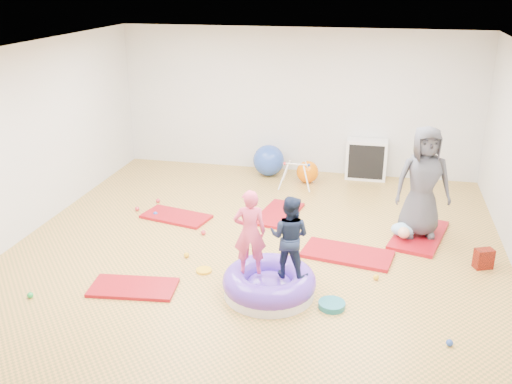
# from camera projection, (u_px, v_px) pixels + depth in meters

# --- Properties ---
(room) EXTENTS (7.01, 8.01, 2.81)m
(room) POSITION_uv_depth(u_px,v_px,m) (251.00, 164.00, 7.41)
(room) COLOR gold
(room) RESTS_ON ground
(gym_mat_front_left) EXTENTS (1.12, 0.66, 0.04)m
(gym_mat_front_left) POSITION_uv_depth(u_px,v_px,m) (133.00, 288.00, 7.17)
(gym_mat_front_left) COLOR #A20C10
(gym_mat_front_left) RESTS_ON ground
(gym_mat_mid_left) EXTENTS (1.18, 0.77, 0.05)m
(gym_mat_mid_left) POSITION_uv_depth(u_px,v_px,m) (176.00, 217.00, 9.27)
(gym_mat_mid_left) COLOR #A20C10
(gym_mat_mid_left) RESTS_ON ground
(gym_mat_center_back) EXTENTS (0.74, 1.18, 0.05)m
(gym_mat_center_back) POSITION_uv_depth(u_px,v_px,m) (278.00, 214.00, 9.38)
(gym_mat_center_back) COLOR #A20C10
(gym_mat_center_back) RESTS_ON ground
(gym_mat_right) EXTENTS (1.32, 0.82, 0.05)m
(gym_mat_right) POSITION_uv_depth(u_px,v_px,m) (347.00, 254.00, 8.02)
(gym_mat_right) COLOR #A20C10
(gym_mat_right) RESTS_ON ground
(gym_mat_rear_right) EXTENTS (0.97, 1.45, 0.06)m
(gym_mat_rear_right) POSITION_uv_depth(u_px,v_px,m) (419.00, 235.00, 8.60)
(gym_mat_rear_right) COLOR #A20C10
(gym_mat_rear_right) RESTS_ON ground
(inflatable_cushion) EXTENTS (1.16, 1.16, 0.37)m
(inflatable_cushion) POSITION_uv_depth(u_px,v_px,m) (269.00, 284.00, 7.02)
(inflatable_cushion) COLOR white
(inflatable_cushion) RESTS_ON ground
(child_pink) EXTENTS (0.45, 0.35, 1.08)m
(child_pink) POSITION_uv_depth(u_px,v_px,m) (250.00, 229.00, 6.79)
(child_pink) COLOR #E6446B
(child_pink) RESTS_ON inflatable_cushion
(child_navy) EXTENTS (0.55, 0.46, 1.03)m
(child_navy) POSITION_uv_depth(u_px,v_px,m) (290.00, 233.00, 6.73)
(child_navy) COLOR #151E38
(child_navy) RESTS_ON inflatable_cushion
(adult_caregiver) EXTENTS (0.90, 0.68, 1.66)m
(adult_caregiver) POSITION_uv_depth(u_px,v_px,m) (423.00, 182.00, 8.29)
(adult_caregiver) COLOR #3F414A
(adult_caregiver) RESTS_ON gym_mat_rear_right
(infant) EXTENTS (0.36, 0.37, 0.22)m
(infant) POSITION_uv_depth(u_px,v_px,m) (403.00, 230.00, 8.44)
(infant) COLOR #8BBEE7
(infant) RESTS_ON gym_mat_rear_right
(ball_pit_balls) EXTENTS (5.00, 3.35, 0.08)m
(ball_pit_balls) POSITION_uv_depth(u_px,v_px,m) (208.00, 252.00, 8.05)
(ball_pit_balls) COLOR yellow
(ball_pit_balls) RESTS_ON ground
(exercise_ball_blue) EXTENTS (0.61, 0.61, 0.61)m
(exercise_ball_blue) POSITION_uv_depth(u_px,v_px,m) (269.00, 160.00, 11.15)
(exercise_ball_blue) COLOR #2344A4
(exercise_ball_blue) RESTS_ON ground
(exercise_ball_orange) EXTENTS (0.42, 0.42, 0.42)m
(exercise_ball_orange) POSITION_uv_depth(u_px,v_px,m) (308.00, 172.00, 10.79)
(exercise_ball_orange) COLOR #E56800
(exercise_ball_orange) RESTS_ON ground
(infant_play_gym) EXTENTS (0.60, 0.57, 0.46)m
(infant_play_gym) POSITION_uv_depth(u_px,v_px,m) (296.00, 171.00, 10.51)
(infant_play_gym) COLOR silver
(infant_play_gym) RESTS_ON ground
(cube_shelf) EXTENTS (0.77, 0.38, 0.77)m
(cube_shelf) POSITION_uv_depth(u_px,v_px,m) (366.00, 159.00, 10.95)
(cube_shelf) COLOR silver
(cube_shelf) RESTS_ON ground
(balance_disc) EXTENTS (0.32, 0.32, 0.07)m
(balance_disc) POSITION_uv_depth(u_px,v_px,m) (332.00, 305.00, 6.77)
(balance_disc) COLOR #196A77
(balance_disc) RESTS_ON ground
(backpack) EXTENTS (0.28, 0.23, 0.28)m
(backpack) POSITION_uv_depth(u_px,v_px,m) (484.00, 259.00, 7.65)
(backpack) COLOR #AD1B07
(backpack) RESTS_ON ground
(yellow_toy) EXTENTS (0.21, 0.21, 0.03)m
(yellow_toy) POSITION_uv_depth(u_px,v_px,m) (204.00, 270.00, 7.60)
(yellow_toy) COLOR yellow
(yellow_toy) RESTS_ON ground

